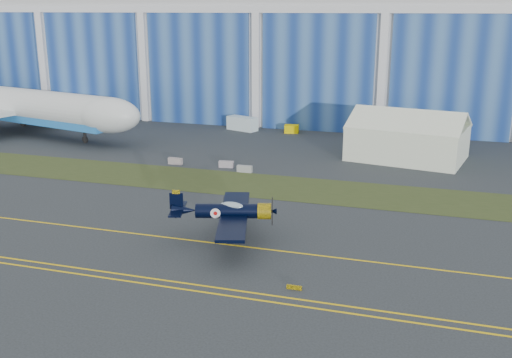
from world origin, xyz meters
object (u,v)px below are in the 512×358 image
(tent, at_px, (408,134))
(warbird, at_px, (227,211))
(jetliner, at_px, (7,68))
(shipping_container, at_px, (242,124))
(tug, at_px, (292,129))

(tent, bearing_deg, warbird, -100.28)
(tent, bearing_deg, jetliner, -169.34)
(shipping_container, height_order, tug, shipping_container)
(jetliner, height_order, tug, jetliner)
(warbird, xyz_separation_m, shipping_container, (-15.11, 49.73, -1.66))
(warbird, relative_size, tent, 0.91)
(jetliner, xyz_separation_m, shipping_container, (37.78, 13.03, -9.82))
(jetliner, distance_m, tug, 49.62)
(warbird, distance_m, tent, 39.57)
(warbird, distance_m, jetliner, 64.90)
(tent, bearing_deg, tug, 157.70)
(shipping_container, relative_size, tug, 2.26)
(warbird, xyz_separation_m, tug, (-6.20, 49.95, -2.14))
(tug, bearing_deg, warbird, -92.19)
(shipping_container, bearing_deg, warbird, -52.67)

